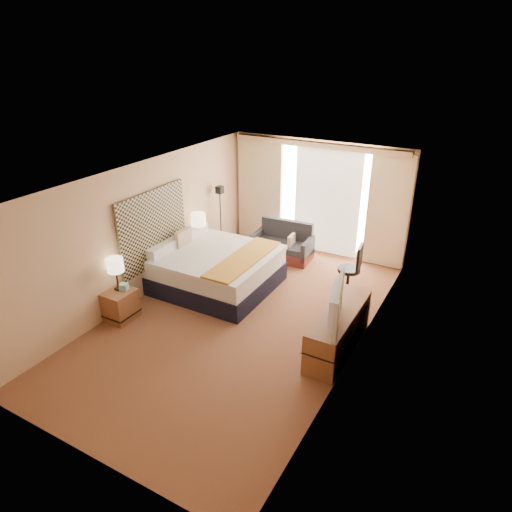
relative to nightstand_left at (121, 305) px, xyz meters
The scene contains 21 objects.
floor 2.16m from the nightstand_left, 29.31° to the left, with size 4.20×7.00×0.02m, color #5D261A.
ceiling 3.16m from the nightstand_left, 29.31° to the left, with size 4.20×7.00×0.02m, color silver.
wall_back 5.02m from the nightstand_left, 67.66° to the left, with size 4.20×0.02×2.60m, color tan.
wall_front 3.25m from the nightstand_left, 52.65° to the right, with size 4.20×0.02×2.60m, color tan.
wall_left 1.49m from the nightstand_left, 102.36° to the left, with size 0.02×7.00×2.60m, color tan.
wall_right 4.23m from the nightstand_left, 14.81° to the left, with size 0.02×7.00×2.60m, color tan.
headboard 1.62m from the nightstand_left, 98.64° to the left, with size 0.06×1.85×1.50m, color black.
nightstand_left is the anchor object (origin of this frame).
nightstand_right 2.50m from the nightstand_left, 90.00° to the left, with size 0.45×0.52×0.55m, color brown.
media_dresser 3.85m from the nightstand_left, 15.84° to the left, with size 0.50×1.80×0.70m, color brown.
window 5.10m from the nightstand_left, 64.87° to the left, with size 2.30×0.02×2.30m, color white.
curtains 4.95m from the nightstand_left, 67.18° to the left, with size 4.12×0.19×2.56m.
bed 2.01m from the nightstand_left, 66.24° to the left, with size 2.23×2.04×1.08m.
loveseat 4.00m from the nightstand_left, 69.50° to the left, with size 1.38×0.80×0.83m.
floor_lamp 3.46m from the nightstand_left, 90.51° to the left, with size 0.20×0.20×1.60m.
desk_chair 4.40m from the nightstand_left, 41.60° to the left, with size 0.50×0.50×1.03m.
lamp_left 0.75m from the nightstand_left, 133.12° to the left, with size 0.29×0.29×0.61m.
lamp_right 2.63m from the nightstand_left, 91.05° to the left, with size 0.31×0.31×0.66m.
tissue_box 0.35m from the nightstand_left, 69.60° to the left, with size 0.13×0.13×0.12m, color #80AAC6.
telephone 2.43m from the nightstand_left, 88.09° to the left, with size 0.16×0.12×0.06m, color black.
television 3.79m from the nightstand_left, 10.77° to the left, with size 1.13×0.15×0.65m, color black.
Camera 1 is at (3.64, -5.98, 4.52)m, focal length 32.00 mm.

